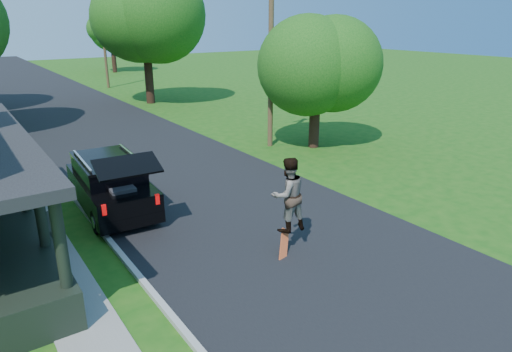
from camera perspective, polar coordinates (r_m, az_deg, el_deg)
ground at (r=11.78m, az=8.96°, el=-11.56°), size 140.00×140.00×0.00m
street at (r=28.79m, az=-19.34°, el=6.07°), size 8.00×120.00×0.02m
curb at (r=28.06m, az=-27.29°, el=4.69°), size 0.15×120.00×0.12m
black_suv at (r=15.47m, az=-17.67°, el=-1.00°), size 2.14×5.05×2.31m
skateboarder at (r=12.03m, az=4.03°, el=-2.36°), size 1.05×0.85×2.04m
skateboard at (r=12.29m, az=3.52°, el=-8.74°), size 0.68×0.55×0.76m
tree_right_near at (r=21.83m, az=7.56°, el=15.11°), size 5.80×5.50×6.88m
tree_right_mid at (r=34.79m, az=-13.93°, el=19.62°), size 6.59×6.48×10.17m
tree_right_far at (r=56.85m, az=-17.78°, el=17.55°), size 4.97×4.85×7.89m
utility_pole_near at (r=21.89m, az=1.88°, el=15.56°), size 1.53×0.26×8.96m
utility_pole_far at (r=43.93m, az=-18.54°, el=16.20°), size 1.46×0.41×8.65m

